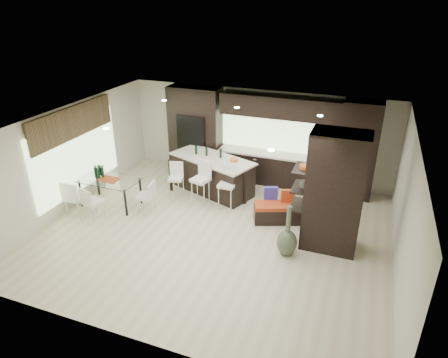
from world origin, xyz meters
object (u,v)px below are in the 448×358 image
at_px(stool_right, 227,192).
at_px(chair_end, 146,198).
at_px(stool_mid, 201,187).
at_px(chair_far, 77,199).
at_px(dining_table, 111,192).
at_px(chair_near, 94,204).
at_px(stool_left, 176,185).
at_px(kitchen_island, 212,174).
at_px(floor_vase, 288,231).
at_px(bench, 280,213).

height_order(stool_right, chair_end, stool_right).
distance_m(stool_mid, chair_far, 3.18).
height_order(dining_table, chair_near, chair_near).
relative_size(stool_left, chair_far, 0.93).
height_order(stool_mid, stool_right, stool_mid).
height_order(stool_right, chair_near, stool_right).
relative_size(stool_left, chair_near, 1.05).
bearing_deg(kitchen_island, chair_far, -116.77).
relative_size(stool_mid, floor_vase, 0.81).
bearing_deg(bench, kitchen_island, 134.98).
bearing_deg(kitchen_island, bench, -3.81).
relative_size(kitchen_island, chair_end, 3.13).
relative_size(stool_mid, chair_end, 1.25).
xyz_separation_m(stool_left, chair_far, (-1.96, -1.70, 0.03)).
bearing_deg(chair_near, kitchen_island, 62.93).
relative_size(stool_mid, chair_near, 1.22).
distance_m(stool_mid, dining_table, 2.40).
relative_size(stool_mid, bench, 0.77).
distance_m(stool_left, dining_table, 1.75).
xyz_separation_m(kitchen_island, stool_mid, (-0.00, -0.84, -0.02)).
distance_m(chair_near, chair_far, 0.49).
xyz_separation_m(stool_left, dining_table, (-1.47, -0.94, -0.05)).
bearing_deg(stool_mid, chair_end, -125.50).
xyz_separation_m(bench, chair_near, (-4.44, -1.49, 0.16)).
xyz_separation_m(bench, dining_table, (-4.44, -0.75, 0.13)).
distance_m(kitchen_island, dining_table, 2.83).
height_order(stool_left, chair_end, stool_left).
bearing_deg(floor_vase, chair_near, -178.05).
bearing_deg(dining_table, chair_end, 0.53).
relative_size(dining_table, chair_far, 1.72).
bearing_deg(chair_end, dining_table, 80.93).
height_order(floor_vase, chair_near, floor_vase).
distance_m(kitchen_island, bench, 2.44).
xyz_separation_m(stool_mid, floor_vase, (2.68, -1.47, 0.11)).
height_order(kitchen_island, chair_near, kitchen_island).
height_order(stool_right, dining_table, stool_right).
distance_m(bench, floor_vase, 1.45).
relative_size(bench, dining_table, 0.81).
distance_m(stool_left, stool_right, 1.50).
bearing_deg(dining_table, stool_mid, 22.69).
distance_m(stool_right, floor_vase, 2.44).
bearing_deg(chair_near, bench, 33.29).
bearing_deg(kitchen_island, stool_mid, -69.58).
distance_m(dining_table, chair_far, 0.91).
height_order(stool_left, bench, stool_left).
bearing_deg(bench, stool_left, 155.65).
distance_m(stool_right, dining_table, 3.11).
relative_size(bench, floor_vase, 1.05).
height_order(kitchen_island, chair_end, kitchen_island).
bearing_deg(chair_end, chair_near, 115.42).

